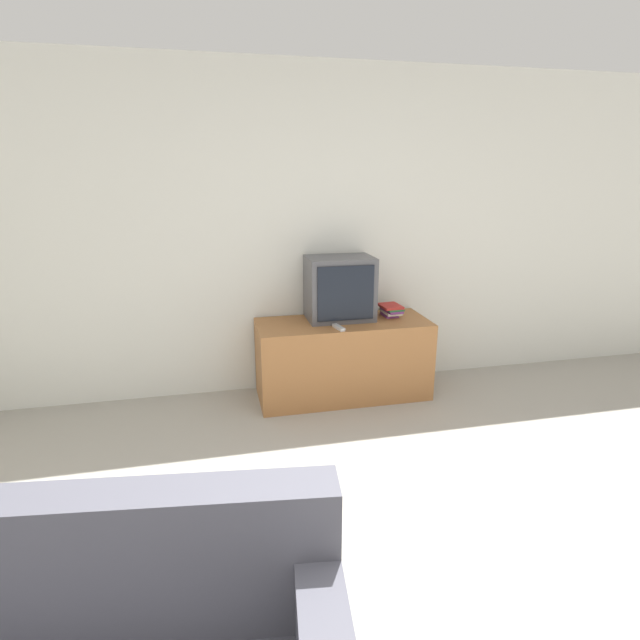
{
  "coord_description": "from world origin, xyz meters",
  "views": [
    {
      "loc": [
        -0.78,
        -0.98,
        1.78
      ],
      "look_at": [
        -0.06,
        2.21,
        0.81
      ],
      "focal_mm": 28.0,
      "sensor_mm": 36.0,
      "label": 1
    }
  ],
  "objects_px": {
    "tv_stand": "(343,359)",
    "book_stack": "(391,310)",
    "television": "(340,288)",
    "remote_on_stand": "(339,327)"
  },
  "relations": [
    {
      "from": "television",
      "to": "remote_on_stand",
      "type": "relative_size",
      "value": 3.43
    },
    {
      "from": "television",
      "to": "remote_on_stand",
      "type": "bearing_deg",
      "value": -106.03
    },
    {
      "from": "television",
      "to": "book_stack",
      "type": "distance_m",
      "value": 0.48
    },
    {
      "from": "book_stack",
      "to": "remote_on_stand",
      "type": "height_order",
      "value": "book_stack"
    },
    {
      "from": "television",
      "to": "book_stack",
      "type": "xyz_separation_m",
      "value": [
        0.43,
        -0.02,
        -0.2
      ]
    },
    {
      "from": "book_stack",
      "to": "tv_stand",
      "type": "bearing_deg",
      "value": -171.39
    },
    {
      "from": "tv_stand",
      "to": "book_stack",
      "type": "bearing_deg",
      "value": 8.61
    },
    {
      "from": "tv_stand",
      "to": "book_stack",
      "type": "distance_m",
      "value": 0.57
    },
    {
      "from": "tv_stand",
      "to": "television",
      "type": "bearing_deg",
      "value": 95.9
    },
    {
      "from": "remote_on_stand",
      "to": "television",
      "type": "bearing_deg",
      "value": 73.97
    }
  ]
}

